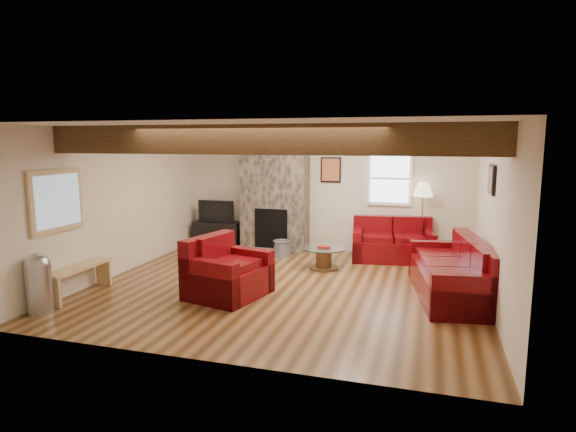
# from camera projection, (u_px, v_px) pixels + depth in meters

# --- Properties ---
(room) EXTENTS (8.00, 8.00, 8.00)m
(room) POSITION_uv_depth(u_px,v_px,m) (286.00, 209.00, 7.46)
(room) COLOR #503215
(room) RESTS_ON ground
(floor) EXTENTS (6.00, 6.00, 0.00)m
(floor) POSITION_uv_depth(u_px,v_px,m) (286.00, 286.00, 7.66)
(floor) COLOR #503215
(floor) RESTS_ON ground
(oak_beam) EXTENTS (6.00, 0.36, 0.38)m
(oak_beam) POSITION_uv_depth(u_px,v_px,m) (257.00, 140.00, 6.11)
(oak_beam) COLOR #321D0F
(oak_beam) RESTS_ON room
(chimney_breast) EXTENTS (1.40, 0.67, 2.50)m
(chimney_breast) POSITION_uv_depth(u_px,v_px,m) (275.00, 192.00, 10.11)
(chimney_breast) COLOR #322D27
(chimney_breast) RESTS_ON floor
(back_window) EXTENTS (0.90, 0.08, 1.10)m
(back_window) POSITION_uv_depth(u_px,v_px,m) (390.00, 178.00, 9.60)
(back_window) COLOR white
(back_window) RESTS_ON room
(hatch_window) EXTENTS (0.08, 1.00, 0.90)m
(hatch_window) POSITION_uv_depth(u_px,v_px,m) (57.00, 201.00, 6.84)
(hatch_window) COLOR tan
(hatch_window) RESTS_ON room
(ceiling_dome) EXTENTS (0.40, 0.40, 0.18)m
(ceiling_dome) POSITION_uv_depth(u_px,v_px,m) (354.00, 132.00, 7.88)
(ceiling_dome) COLOR white
(ceiling_dome) RESTS_ON room
(artwork_back) EXTENTS (0.42, 0.06, 0.52)m
(artwork_back) POSITION_uv_depth(u_px,v_px,m) (331.00, 170.00, 9.92)
(artwork_back) COLOR black
(artwork_back) RESTS_ON room
(artwork_right) EXTENTS (0.06, 0.55, 0.42)m
(artwork_right) POSITION_uv_depth(u_px,v_px,m) (491.00, 179.00, 6.84)
(artwork_right) COLOR black
(artwork_right) RESTS_ON room
(sofa_three) EXTENTS (1.28, 2.34, 0.86)m
(sofa_three) POSITION_uv_depth(u_px,v_px,m) (451.00, 268.00, 7.10)
(sofa_three) COLOR #4D0508
(sofa_three) RESTS_ON floor
(loveseat) EXTENTS (1.64, 1.09, 0.82)m
(loveseat) POSITION_uv_depth(u_px,v_px,m) (393.00, 239.00, 9.29)
(loveseat) COLOR #4D0508
(loveseat) RESTS_ON floor
(armchair_red) EXTENTS (1.19, 1.29, 0.88)m
(armchair_red) POSITION_uv_depth(u_px,v_px,m) (228.00, 267.00, 7.12)
(armchair_red) COLOR #4D0508
(armchair_red) RESTS_ON floor
(coffee_table) EXTENTS (0.80, 0.80, 0.42)m
(coffee_table) POSITION_uv_depth(u_px,v_px,m) (324.00, 258.00, 8.69)
(coffee_table) COLOR #472B16
(coffee_table) RESTS_ON floor
(tv_cabinet) EXTENTS (1.06, 0.42, 0.53)m
(tv_cabinet) POSITION_uv_depth(u_px,v_px,m) (218.00, 233.00, 10.67)
(tv_cabinet) COLOR black
(tv_cabinet) RESTS_ON floor
(television) EXTENTS (0.83, 0.11, 0.48)m
(television) POSITION_uv_depth(u_px,v_px,m) (218.00, 211.00, 10.59)
(television) COLOR black
(television) RESTS_ON tv_cabinet
(floor_lamp) EXTENTS (0.38, 0.38, 1.50)m
(floor_lamp) POSITION_uv_depth(u_px,v_px,m) (423.00, 194.00, 9.31)
(floor_lamp) COLOR tan
(floor_lamp) RESTS_ON floor
(pine_bench) EXTENTS (0.28, 1.20, 0.45)m
(pine_bench) POSITION_uv_depth(u_px,v_px,m) (80.00, 281.00, 7.19)
(pine_bench) COLOR tan
(pine_bench) RESTS_ON floor
(pedal_bin) EXTENTS (0.42, 0.42, 0.83)m
(pedal_bin) POSITION_uv_depth(u_px,v_px,m) (39.00, 283.00, 6.41)
(pedal_bin) COLOR #ABABB0
(pedal_bin) RESTS_ON floor
(coal_bucket) EXTENTS (0.35, 0.35, 0.33)m
(coal_bucket) POSITION_uv_depth(u_px,v_px,m) (282.00, 248.00, 9.63)
(coal_bucket) COLOR gray
(coal_bucket) RESTS_ON floor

